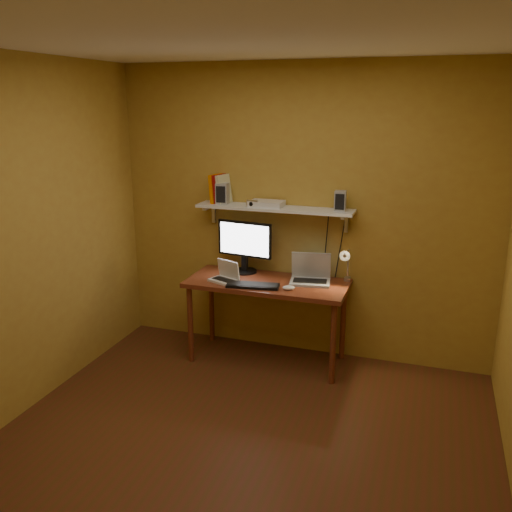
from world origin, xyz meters
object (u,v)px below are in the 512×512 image
(wall_shelf, at_px, (274,209))
(laptop, at_px, (310,274))
(shelf_camera, at_px, (252,204))
(mouse, at_px, (289,288))
(desk_lamp, at_px, (346,261))
(netbook, at_px, (226,275))
(keyboard, at_px, (253,285))
(speaker_left, at_px, (222,193))
(speaker_right, at_px, (340,201))
(router, at_px, (267,204))
(desk, at_px, (267,290))
(monitor, at_px, (245,244))

(wall_shelf, bearing_deg, laptop, -12.98)
(wall_shelf, bearing_deg, shelf_camera, -157.68)
(mouse, distance_m, desk_lamp, 0.54)
(netbook, xyz_separation_m, keyboard, (0.28, -0.08, -0.04))
(wall_shelf, relative_size, laptop, 3.76)
(speaker_left, distance_m, speaker_right, 1.06)
(mouse, xyz_separation_m, shelf_camera, (-0.42, 0.28, 0.64))
(wall_shelf, relative_size, speaker_right, 8.30)
(speaker_left, distance_m, router, 0.42)
(mouse, bearing_deg, desk, 127.11)
(desk, relative_size, keyboard, 3.16)
(mouse, bearing_deg, laptop, 46.95)
(wall_shelf, bearing_deg, desk, -90.00)
(wall_shelf, bearing_deg, desk_lamp, -5.88)
(desk, height_order, router, router)
(wall_shelf, distance_m, speaker_right, 0.58)
(wall_shelf, height_order, netbook, wall_shelf)
(speaker_right, bearing_deg, router, 176.64)
(laptop, xyz_separation_m, shelf_camera, (-0.54, 0.01, 0.59))
(laptop, relative_size, speaker_left, 1.99)
(desk, height_order, netbook, netbook)
(monitor, relative_size, router, 1.78)
(desk, distance_m, monitor, 0.49)
(keyboard, distance_m, mouse, 0.31)
(desk, distance_m, shelf_camera, 0.77)
(desk, distance_m, desk_lamp, 0.73)
(monitor, distance_m, speaker_right, 0.96)
(laptop, relative_size, router, 1.27)
(keyboard, height_order, speaker_left, speaker_left)
(desk, xyz_separation_m, router, (-0.07, 0.19, 0.73))
(desk_lamp, bearing_deg, netbook, -167.26)
(netbook, height_order, speaker_left, speaker_left)
(desk, distance_m, laptop, 0.40)
(keyboard, relative_size, speaker_right, 2.63)
(netbook, bearing_deg, desk_lamp, 34.93)
(speaker_left, bearing_deg, laptop, -9.93)
(keyboard, height_order, mouse, mouse)
(netbook, relative_size, speaker_left, 1.51)
(netbook, distance_m, speaker_right, 1.17)
(shelf_camera, bearing_deg, desk, -33.79)
(speaker_left, distance_m, shelf_camera, 0.32)
(wall_shelf, distance_m, speaker_left, 0.50)
(monitor, bearing_deg, keyboard, -53.55)
(netbook, relative_size, shelf_camera, 2.65)
(shelf_camera, bearing_deg, speaker_right, 6.22)
(monitor, bearing_deg, speaker_right, 8.30)
(router, bearing_deg, mouse, -49.03)
(mouse, height_order, desk_lamp, desk_lamp)
(desk_lamp, bearing_deg, speaker_left, 176.95)
(keyboard, xyz_separation_m, desk_lamp, (0.73, 0.30, 0.20))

